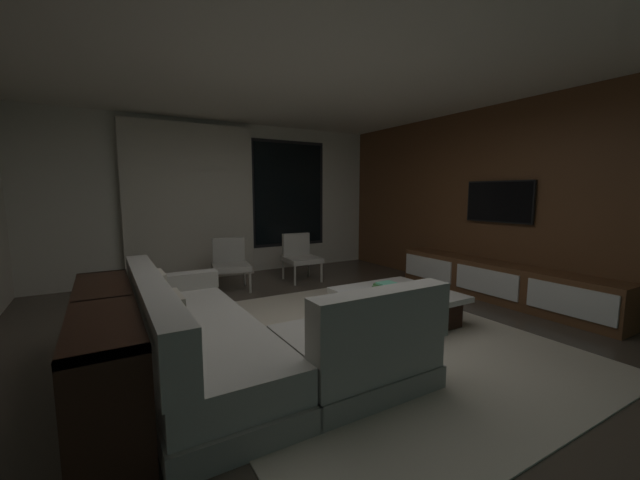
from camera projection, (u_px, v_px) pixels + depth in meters
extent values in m
plane|color=#473D33|center=(329.00, 343.00, 3.71)|extent=(9.20, 9.20, 0.00)
cube|color=silver|center=(221.00, 200.00, 6.67)|extent=(6.60, 0.12, 2.70)
cube|color=black|center=(289.00, 194.00, 7.25)|extent=(1.52, 0.02, 2.02)
cube|color=black|center=(289.00, 194.00, 7.24)|extent=(1.40, 0.03, 1.90)
cube|color=beige|center=(192.00, 203.00, 6.24)|extent=(2.10, 0.12, 2.60)
cube|color=brown|center=(521.00, 202.00, 5.07)|extent=(0.12, 7.80, 2.70)
plane|color=silver|center=(329.00, 56.00, 3.36)|extent=(8.20, 8.20, 0.00)
cube|color=beige|center=(363.00, 338.00, 3.80)|extent=(3.20, 3.80, 0.01)
cube|color=gray|center=(201.00, 360.00, 3.13)|extent=(0.90, 2.50, 0.18)
cube|color=#B2ADA3|center=(200.00, 336.00, 3.10)|extent=(0.86, 2.42, 0.24)
cube|color=#B2ADA3|center=(152.00, 304.00, 2.88)|extent=(0.20, 2.50, 0.40)
cube|color=#B2ADA3|center=(175.00, 282.00, 4.06)|extent=(0.90, 0.20, 0.18)
cube|color=gray|center=(352.00, 371.00, 2.93)|extent=(1.10, 0.90, 0.18)
cube|color=#B2ADA3|center=(352.00, 345.00, 2.91)|extent=(1.07, 0.86, 0.24)
cube|color=#B2ADA3|center=(382.00, 318.00, 2.57)|extent=(1.10, 0.20, 0.40)
cube|color=beige|center=(159.00, 291.00, 3.42)|extent=(0.10, 0.36, 0.36)
cube|color=#B2A893|center=(175.00, 318.00, 2.69)|extent=(0.10, 0.36, 0.36)
cube|color=black|center=(397.00, 310.00, 4.26)|extent=(1.00, 1.00, 0.30)
cube|color=white|center=(397.00, 294.00, 4.23)|extent=(1.16, 1.16, 0.06)
cube|color=#547F45|center=(385.00, 288.00, 4.36)|extent=(0.23, 0.20, 0.03)
cube|color=#4D8646|center=(385.00, 285.00, 4.38)|extent=(0.22, 0.17, 0.02)
cube|color=#69CAA4|center=(387.00, 283.00, 4.35)|extent=(0.20, 0.17, 0.02)
cylinder|color=#B2ADA0|center=(322.00, 272.00, 6.17)|extent=(0.04, 0.04, 0.36)
cylinder|color=#B2ADA0|center=(295.00, 274.00, 5.95)|extent=(0.04, 0.04, 0.36)
cylinder|color=#B2ADA0|center=(308.00, 266.00, 6.61)|extent=(0.04, 0.04, 0.36)
cylinder|color=#B2ADA0|center=(283.00, 269.00, 6.39)|extent=(0.04, 0.04, 0.36)
cube|color=#B2ADA3|center=(302.00, 260.00, 6.26)|extent=(0.57, 0.58, 0.08)
cube|color=#B2ADA3|center=(296.00, 244.00, 6.44)|extent=(0.49, 0.10, 0.38)
cylinder|color=#B2ADA0|center=(250.00, 281.00, 5.51)|extent=(0.04, 0.04, 0.36)
cylinder|color=#B2ADA0|center=(217.00, 284.00, 5.35)|extent=(0.04, 0.04, 0.36)
cylinder|color=#B2ADA0|center=(245.00, 274.00, 5.98)|extent=(0.04, 0.04, 0.36)
cylinder|color=#B2ADA0|center=(214.00, 276.00, 5.81)|extent=(0.04, 0.04, 0.36)
cube|color=#B2ADA3|center=(231.00, 267.00, 5.64)|extent=(0.63, 0.64, 0.08)
cube|color=#B2ADA3|center=(229.00, 250.00, 5.83)|extent=(0.49, 0.16, 0.38)
cube|color=brown|center=(496.00, 281.00, 5.15)|extent=(0.44, 3.10, 0.52)
cube|color=white|center=(569.00, 301.00, 4.14)|extent=(0.02, 0.93, 0.33)
cube|color=white|center=(486.00, 282.00, 5.03)|extent=(0.02, 0.93, 0.33)
cube|color=white|center=(427.00, 268.00, 5.93)|extent=(0.02, 0.93, 0.33)
cube|color=black|center=(559.00, 308.00, 4.42)|extent=(0.33, 0.68, 0.19)
cube|color=#ADCC5A|center=(583.00, 316.00, 4.20)|extent=(0.03, 0.04, 0.15)
cube|color=#648CC7|center=(573.00, 312.00, 4.29)|extent=(0.03, 0.04, 0.18)
cube|color=#A7AA9C|center=(563.00, 310.00, 4.38)|extent=(0.03, 0.04, 0.16)
cube|color=#5141C7|center=(554.00, 307.00, 4.46)|extent=(0.03, 0.04, 0.18)
cube|color=olive|center=(545.00, 305.00, 4.55)|extent=(0.03, 0.04, 0.18)
cube|color=#615190|center=(537.00, 304.00, 4.64)|extent=(0.03, 0.04, 0.15)
cube|color=black|center=(499.00, 202.00, 5.23)|extent=(0.04, 1.00, 0.58)
cube|color=black|center=(499.00, 202.00, 5.23)|extent=(0.05, 0.96, 0.54)
cube|color=black|center=(103.00, 301.00, 2.62)|extent=(0.40, 2.10, 0.04)
cube|color=black|center=(109.00, 379.00, 2.70)|extent=(0.38, 2.04, 0.03)
cube|color=black|center=(110.00, 426.00, 1.79)|extent=(0.40, 0.04, 0.74)
cube|color=black|center=(105.00, 310.00, 3.55)|extent=(0.40, 0.04, 0.74)
cube|color=black|center=(106.00, 349.00, 2.67)|extent=(0.38, 0.03, 0.74)
cube|color=silver|center=(109.00, 426.00, 1.94)|extent=(0.18, 0.04, 0.24)
cube|color=white|center=(111.00, 409.00, 2.08)|extent=(0.18, 0.04, 0.26)
cube|color=silver|center=(109.00, 396.00, 2.21)|extent=(0.18, 0.04, 0.26)
cube|color=white|center=(109.00, 385.00, 2.35)|extent=(0.18, 0.04, 0.25)
cube|color=silver|center=(109.00, 375.00, 2.48)|extent=(0.18, 0.04, 0.25)
cube|color=silver|center=(109.00, 367.00, 2.62)|extent=(0.18, 0.04, 0.22)
cube|color=silver|center=(106.00, 357.00, 2.74)|extent=(0.18, 0.04, 0.25)
cube|color=silver|center=(106.00, 349.00, 2.88)|extent=(0.18, 0.04, 0.25)
cube|color=white|center=(108.00, 342.00, 3.02)|extent=(0.18, 0.04, 0.25)
cube|color=silver|center=(107.00, 335.00, 3.15)|extent=(0.18, 0.04, 0.25)
cube|color=silver|center=(105.00, 329.00, 3.28)|extent=(0.18, 0.04, 0.27)
cube|color=silver|center=(106.00, 325.00, 3.42)|extent=(0.18, 0.04, 0.23)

